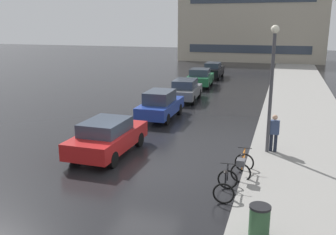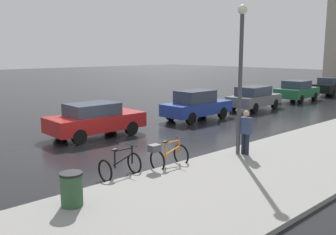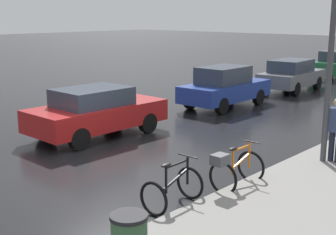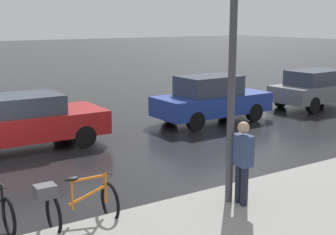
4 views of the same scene
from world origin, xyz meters
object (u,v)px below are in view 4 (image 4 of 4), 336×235
object	(u,v)px
streetlamp	(233,38)
bicycle_second	(74,202)
car_red	(26,121)
car_blue	(211,99)
pedestrian	(242,161)
car_grey	(316,88)

from	to	relation	value
streetlamp	bicycle_second	bearing A→B (deg)	-104.28
car_red	bicycle_second	bearing A→B (deg)	-8.85
bicycle_second	car_blue	world-z (taller)	car_blue
car_blue	pedestrian	size ratio (longest dim) A/B	2.45
car_blue	streetlamp	bearing A→B (deg)	-35.72
car_blue	pedestrian	xyz separation A→B (m)	(6.49, -4.39, 0.16)
bicycle_second	pedestrian	distance (m)	3.14
bicycle_second	pedestrian	world-z (taller)	pedestrian
car_red	car_grey	size ratio (longest dim) A/B	1.02
car_red	streetlamp	distance (m)	7.17
car_red	streetlamp	xyz separation A→B (m)	(6.45, 1.95, 2.47)
car_blue	pedestrian	distance (m)	7.84
car_grey	pedestrian	bearing A→B (deg)	-56.84
car_red	car_blue	bearing A→B (deg)	88.32
car_red	pedestrian	world-z (taller)	pedestrian
car_blue	car_red	bearing A→B (deg)	-91.68
car_red	streetlamp	size ratio (longest dim) A/B	0.81
bicycle_second	car_grey	bearing A→B (deg)	113.17
bicycle_second	car_red	size ratio (longest dim) A/B	0.32
streetlamp	car_blue	bearing A→B (deg)	144.28
bicycle_second	streetlamp	size ratio (longest dim) A/B	0.26
car_grey	pedestrian	distance (m)	11.77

